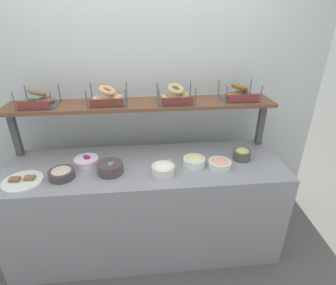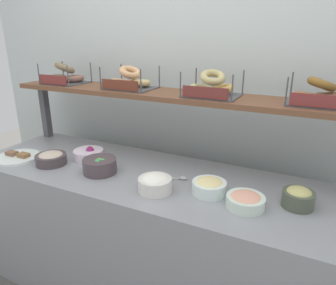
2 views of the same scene
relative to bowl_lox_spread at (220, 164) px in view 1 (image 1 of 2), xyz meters
name	(u,v)px [view 1 (image 1 of 2)]	position (x,y,z in m)	size (l,w,h in m)	color
ground_plane	(148,242)	(-0.58, 0.10, -0.88)	(8.00, 8.00, 0.00)	#595651
back_wall	(142,102)	(-0.58, 0.65, 0.32)	(3.42, 0.06, 2.40)	silver
deli_counter	(147,206)	(-0.58, 0.10, -0.46)	(2.22, 0.70, 0.85)	gray
shelf_riser_left	(15,133)	(-1.64, 0.37, 0.17)	(0.05, 0.05, 0.40)	#4C4C51
shelf_riser_right	(261,124)	(0.47, 0.37, 0.17)	(0.05, 0.05, 0.40)	#4C4C51
upper_shelf	(142,104)	(-0.58, 0.37, 0.38)	(2.18, 0.32, 0.03)	brown
bowl_lox_spread	(220,164)	(0.00, 0.00, 0.00)	(0.18, 0.18, 0.07)	silver
bowl_tuna_salad	(61,173)	(-1.19, -0.02, 0.00)	(0.19, 0.19, 0.08)	#483D3F
bowl_veggie_mix	(110,168)	(-0.84, 0.01, 0.01)	(0.19, 0.19, 0.09)	#4D4044
bowl_egg_salad	(194,161)	(-0.19, 0.05, 0.00)	(0.17, 0.17, 0.08)	white
bowl_cream_cheese	(163,169)	(-0.45, -0.05, 0.01)	(0.17, 0.17, 0.09)	white
bowl_beet_salad	(86,161)	(-1.04, 0.15, 0.00)	(0.19, 0.19, 0.08)	white
bowl_hummus	(242,154)	(0.22, 0.11, 0.01)	(0.15, 0.15, 0.10)	#4B5342
serving_plate_white	(22,181)	(-1.46, -0.05, -0.02)	(0.28, 0.28, 0.04)	white
serving_spoon_near_plate	(166,162)	(-0.41, 0.12, -0.03)	(0.16, 0.10, 0.01)	#B7B7BC
bagel_basket_poppy	(38,100)	(-1.39, 0.37, 0.44)	(0.27, 0.24, 0.15)	#4C4C51
bagel_basket_plain	(108,97)	(-0.86, 0.38, 0.44)	(0.30, 0.25, 0.15)	#4C4C51
bagel_basket_sesame	(175,96)	(-0.31, 0.36, 0.45)	(0.30, 0.25, 0.15)	#4C4C51
bagel_basket_cinnamon_raisin	(239,93)	(0.24, 0.39, 0.44)	(0.30, 0.26, 0.14)	#4C4C51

